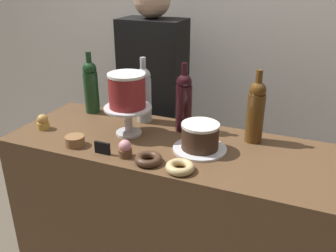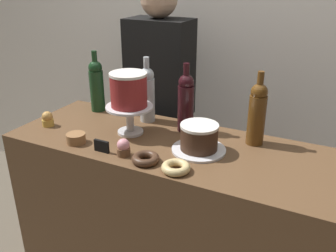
# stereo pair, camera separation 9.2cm
# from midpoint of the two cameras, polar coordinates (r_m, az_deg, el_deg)

# --- Properties ---
(back_wall) EXTENTS (6.00, 0.05, 2.60)m
(back_wall) POSITION_cam_midpoint_polar(r_m,az_deg,el_deg) (2.28, 11.08, 14.25)
(back_wall) COLOR silver
(back_wall) RESTS_ON ground_plane
(display_counter) EXTENTS (1.46, 0.55, 0.94)m
(display_counter) POSITION_cam_midpoint_polar(r_m,az_deg,el_deg) (1.87, 1.46, -15.64)
(display_counter) COLOR brown
(display_counter) RESTS_ON ground_plane
(cake_stand_pedestal) EXTENTS (0.22, 0.22, 0.13)m
(cake_stand_pedestal) POSITION_cam_midpoint_polar(r_m,az_deg,el_deg) (1.68, -4.46, 1.76)
(cake_stand_pedestal) COLOR silver
(cake_stand_pedestal) RESTS_ON display_counter
(white_layer_cake) EXTENTS (0.17, 0.17, 0.16)m
(white_layer_cake) POSITION_cam_midpoint_polar(r_m,az_deg,el_deg) (1.64, -4.59, 5.69)
(white_layer_cake) COLOR maroon
(white_layer_cake) RESTS_ON cake_stand_pedestal
(silver_serving_platter) EXTENTS (0.23, 0.23, 0.01)m
(silver_serving_platter) POSITION_cam_midpoint_polar(r_m,az_deg,el_deg) (1.55, 6.53, -3.72)
(silver_serving_platter) COLOR white
(silver_serving_platter) RESTS_ON display_counter
(chocolate_round_cake) EXTENTS (0.16, 0.16, 0.11)m
(chocolate_round_cake) POSITION_cam_midpoint_polar(r_m,az_deg,el_deg) (1.53, 6.63, -1.70)
(chocolate_round_cake) COLOR #3D2619
(chocolate_round_cake) RESTS_ON silver_serving_platter
(wine_bottle_amber) EXTENTS (0.08, 0.08, 0.33)m
(wine_bottle_amber) POSITION_cam_midpoint_polar(r_m,az_deg,el_deg) (1.61, 15.39, 2.00)
(wine_bottle_amber) COLOR #5B3814
(wine_bottle_amber) RESTS_ON display_counter
(wine_bottle_clear) EXTENTS (0.08, 0.08, 0.33)m
(wine_bottle_clear) POSITION_cam_midpoint_polar(r_m,az_deg,el_deg) (1.80, -1.84, 5.13)
(wine_bottle_clear) COLOR #B2BCC1
(wine_bottle_clear) RESTS_ON display_counter
(wine_bottle_green) EXTENTS (0.08, 0.08, 0.33)m
(wine_bottle_green) POSITION_cam_midpoint_polar(r_m,az_deg,el_deg) (1.97, -9.82, 6.38)
(wine_bottle_green) COLOR #193D1E
(wine_bottle_green) RESTS_ON display_counter
(wine_bottle_dark_red) EXTENTS (0.08, 0.08, 0.33)m
(wine_bottle_dark_red) POSITION_cam_midpoint_polar(r_m,az_deg,el_deg) (1.69, 4.37, 3.81)
(wine_bottle_dark_red) COLOR black
(wine_bottle_dark_red) RESTS_ON display_counter
(cupcake_caramel) EXTENTS (0.06, 0.06, 0.07)m
(cupcake_caramel) POSITION_cam_midpoint_polar(r_m,az_deg,el_deg) (1.86, -17.02, 1.01)
(cupcake_caramel) COLOR gold
(cupcake_caramel) RESTS_ON display_counter
(cupcake_strawberry) EXTENTS (0.06, 0.06, 0.07)m
(cupcake_strawberry) POSITION_cam_midpoint_polar(r_m,az_deg,el_deg) (1.50, -5.26, -3.43)
(cupcake_strawberry) COLOR brown
(cupcake_strawberry) RESTS_ON display_counter
(donut_glazed) EXTENTS (0.11, 0.11, 0.03)m
(donut_glazed) POSITION_cam_midpoint_polar(r_m,az_deg,el_deg) (1.39, 3.15, -6.54)
(donut_glazed) COLOR #E0C17F
(donut_glazed) RESTS_ON display_counter
(donut_chocolate) EXTENTS (0.11, 0.11, 0.03)m
(donut_chocolate) POSITION_cam_midpoint_polar(r_m,az_deg,el_deg) (1.45, -1.60, -5.19)
(donut_chocolate) COLOR #472D1E
(donut_chocolate) RESTS_ON display_counter
(cookie_stack) EXTENTS (0.08, 0.08, 0.04)m
(cookie_stack) POSITION_cam_midpoint_polar(r_m,az_deg,el_deg) (1.64, -12.68, -1.91)
(cookie_stack) COLOR olive
(cookie_stack) RESTS_ON display_counter
(price_sign_chalkboard) EXTENTS (0.07, 0.01, 0.05)m
(price_sign_chalkboard) POSITION_cam_midpoint_polar(r_m,az_deg,el_deg) (1.54, -8.69, -3.17)
(price_sign_chalkboard) COLOR black
(price_sign_chalkboard) RESTS_ON display_counter
(barista_figure) EXTENTS (0.36, 0.22, 1.60)m
(barista_figure) POSITION_cam_midpoint_polar(r_m,az_deg,el_deg) (2.19, -0.04, 1.76)
(barista_figure) COLOR black
(barista_figure) RESTS_ON ground_plane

